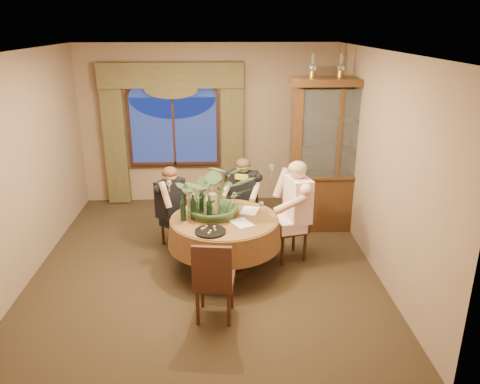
{
  "coord_description": "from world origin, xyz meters",
  "views": [
    {
      "loc": [
        0.23,
        -5.71,
        3.12
      ],
      "look_at": [
        0.46,
        -0.18,
        1.1
      ],
      "focal_mm": 35.0,
      "sensor_mm": 36.0,
      "label": 1
    }
  ],
  "objects_px": {
    "wine_bottle_5": "(193,207)",
    "person_back": "(171,209)",
    "china_cabinet": "(334,156)",
    "chair_front_left": "(215,278)",
    "oil_lamp_left": "(313,66)",
    "person_pink": "(297,212)",
    "wine_bottle_0": "(183,208)",
    "wine_bottle_1": "(209,208)",
    "wine_bottle_3": "(202,201)",
    "wine_bottle_4": "(206,206)",
    "dining_table": "(225,244)",
    "chair_back": "(178,215)",
    "oil_lamp_right": "(369,66)",
    "person_scarf": "(243,199)",
    "oil_lamp_center": "(341,66)",
    "stoneware_vase": "(213,204)",
    "wine_bottle_2": "(190,204)",
    "centerpiece_plant": "(216,167)",
    "chair_right": "(289,226)",
    "chair_back_right": "(236,209)",
    "olive_bowl": "(229,217)"
  },
  "relations": [
    {
      "from": "wine_bottle_0",
      "to": "wine_bottle_3",
      "type": "xyz_separation_m",
      "value": [
        0.23,
        0.24,
        0.0
      ]
    },
    {
      "from": "wine_bottle_5",
      "to": "person_back",
      "type": "bearing_deg",
      "value": 118.66
    },
    {
      "from": "oil_lamp_right",
      "to": "wine_bottle_5",
      "type": "relative_size",
      "value": 1.03
    },
    {
      "from": "oil_lamp_center",
      "to": "oil_lamp_right",
      "type": "xyz_separation_m",
      "value": [
        0.41,
        0.0,
        0.0
      ]
    },
    {
      "from": "wine_bottle_4",
      "to": "wine_bottle_5",
      "type": "distance_m",
      "value": 0.17
    },
    {
      "from": "oil_lamp_right",
      "to": "wine_bottle_5",
      "type": "height_order",
      "value": "oil_lamp_right"
    },
    {
      "from": "chair_front_left",
      "to": "wine_bottle_0",
      "type": "xyz_separation_m",
      "value": [
        -0.4,
        0.99,
        0.44
      ]
    },
    {
      "from": "china_cabinet",
      "to": "olive_bowl",
      "type": "bearing_deg",
      "value": -140.37
    },
    {
      "from": "china_cabinet",
      "to": "wine_bottle_0",
      "type": "relative_size",
      "value": 7.14
    },
    {
      "from": "oil_lamp_left",
      "to": "chair_back",
      "type": "xyz_separation_m",
      "value": [
        -1.98,
        -0.58,
        -2.05
      ]
    },
    {
      "from": "oil_lamp_right",
      "to": "wine_bottle_3",
      "type": "xyz_separation_m",
      "value": [
        -2.42,
        -1.17,
        -1.61
      ]
    },
    {
      "from": "dining_table",
      "to": "chair_back",
      "type": "relative_size",
      "value": 1.54
    },
    {
      "from": "wine_bottle_1",
      "to": "wine_bottle_2",
      "type": "relative_size",
      "value": 1.0
    },
    {
      "from": "oil_lamp_right",
      "to": "person_back",
      "type": "height_order",
      "value": "oil_lamp_right"
    },
    {
      "from": "chair_right",
      "to": "oil_lamp_center",
      "type": "bearing_deg",
      "value": -56.16
    },
    {
      "from": "person_pink",
      "to": "stoneware_vase",
      "type": "distance_m",
      "value": 1.15
    },
    {
      "from": "wine_bottle_0",
      "to": "wine_bottle_4",
      "type": "bearing_deg",
      "value": 15.03
    },
    {
      "from": "person_scarf",
      "to": "oil_lamp_center",
      "type": "bearing_deg",
      "value": -146.85
    },
    {
      "from": "chair_back_right",
      "to": "china_cabinet",
      "type": "bearing_deg",
      "value": -154.2
    },
    {
      "from": "oil_lamp_left",
      "to": "chair_front_left",
      "type": "distance_m",
      "value": 3.47
    },
    {
      "from": "chair_back",
      "to": "wine_bottle_2",
      "type": "bearing_deg",
      "value": 67.91
    },
    {
      "from": "centerpiece_plant",
      "to": "wine_bottle_2",
      "type": "relative_size",
      "value": 3.39
    },
    {
      "from": "oil_lamp_left",
      "to": "wine_bottle_2",
      "type": "xyz_separation_m",
      "value": [
        -1.75,
        -1.26,
        -1.61
      ]
    },
    {
      "from": "centerpiece_plant",
      "to": "chair_back_right",
      "type": "bearing_deg",
      "value": 71.04
    },
    {
      "from": "person_scarf",
      "to": "wine_bottle_1",
      "type": "relative_size",
      "value": 3.87
    },
    {
      "from": "oil_lamp_left",
      "to": "chair_right",
      "type": "distance_m",
      "value": 2.34
    },
    {
      "from": "wine_bottle_4",
      "to": "oil_lamp_right",
      "type": "bearing_deg",
      "value": 29.57
    },
    {
      "from": "chair_front_left",
      "to": "wine_bottle_5",
      "type": "bearing_deg",
      "value": 111.67
    },
    {
      "from": "chair_right",
      "to": "china_cabinet",
      "type": "bearing_deg",
      "value": -56.16
    },
    {
      "from": "oil_lamp_right",
      "to": "olive_bowl",
      "type": "bearing_deg",
      "value": -146.42
    },
    {
      "from": "person_back",
      "to": "oil_lamp_center",
      "type": "bearing_deg",
      "value": 145.98
    },
    {
      "from": "chair_front_left",
      "to": "oil_lamp_left",
      "type": "bearing_deg",
      "value": 65.93
    },
    {
      "from": "person_back",
      "to": "chair_right",
      "type": "bearing_deg",
      "value": 118.07
    },
    {
      "from": "china_cabinet",
      "to": "chair_front_left",
      "type": "distance_m",
      "value": 3.11
    },
    {
      "from": "person_pink",
      "to": "wine_bottle_3",
      "type": "bearing_deg",
      "value": 78.97
    },
    {
      "from": "centerpiece_plant",
      "to": "olive_bowl",
      "type": "height_order",
      "value": "centerpiece_plant"
    },
    {
      "from": "wine_bottle_2",
      "to": "wine_bottle_4",
      "type": "bearing_deg",
      "value": -21.46
    },
    {
      "from": "wine_bottle_0",
      "to": "wine_bottle_2",
      "type": "relative_size",
      "value": 1.0
    },
    {
      "from": "person_scarf",
      "to": "wine_bottle_3",
      "type": "bearing_deg",
      "value": 69.59
    },
    {
      "from": "stoneware_vase",
      "to": "wine_bottle_2",
      "type": "height_order",
      "value": "wine_bottle_2"
    },
    {
      "from": "oil_lamp_right",
      "to": "wine_bottle_5",
      "type": "bearing_deg",
      "value": -151.07
    },
    {
      "from": "wine_bottle_1",
      "to": "wine_bottle_3",
      "type": "relative_size",
      "value": 1.0
    },
    {
      "from": "chair_right",
      "to": "person_scarf",
      "type": "bearing_deg",
      "value": 24.28
    },
    {
      "from": "chair_right",
      "to": "chair_front_left",
      "type": "relative_size",
      "value": 1.0
    },
    {
      "from": "oil_lamp_left",
      "to": "person_pink",
      "type": "bearing_deg",
      "value": -106.12
    },
    {
      "from": "dining_table",
      "to": "person_scarf",
      "type": "xyz_separation_m",
      "value": [
        0.29,
        0.94,
        0.26
      ]
    },
    {
      "from": "centerpiece_plant",
      "to": "person_back",
      "type": "bearing_deg",
      "value": 143.73
    },
    {
      "from": "wine_bottle_3",
      "to": "china_cabinet",
      "type": "bearing_deg",
      "value": 30.29
    },
    {
      "from": "china_cabinet",
      "to": "chair_front_left",
      "type": "xyz_separation_m",
      "value": [
        -1.84,
        -2.41,
        -0.7
      ]
    },
    {
      "from": "chair_back",
      "to": "stoneware_vase",
      "type": "xyz_separation_m",
      "value": [
        0.52,
        -0.64,
        0.41
      ]
    }
  ]
}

